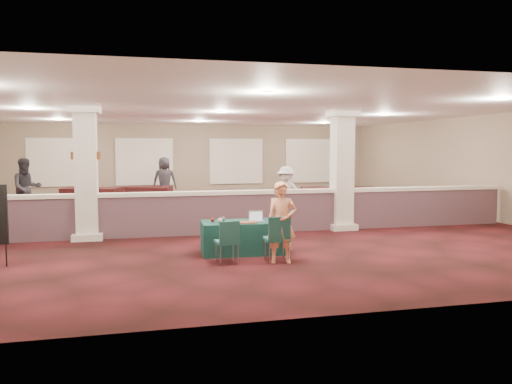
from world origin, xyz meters
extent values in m
plane|color=#471116|center=(0.00, 0.00, 0.00)|extent=(16.00, 16.00, 0.00)
cube|color=gray|center=(0.00, 8.00, 1.60)|extent=(16.00, 0.04, 3.20)
cube|color=gray|center=(0.00, -8.00, 1.60)|extent=(16.00, 0.04, 3.20)
cube|color=gray|center=(8.00, 0.00, 1.60)|extent=(0.04, 16.00, 3.20)
cube|color=white|center=(0.00, 0.00, 3.20)|extent=(16.00, 16.00, 0.02)
cube|color=brown|center=(0.00, -1.50, 0.50)|extent=(15.60, 0.20, 1.00)
cube|color=silver|center=(0.00, -1.50, 1.05)|extent=(15.60, 0.28, 0.10)
cube|color=silver|center=(-3.50, -1.50, 1.60)|extent=(0.50, 0.50, 3.20)
cube|color=silver|center=(-3.50, -1.50, 0.08)|extent=(0.70, 0.70, 0.16)
cube|color=silver|center=(-3.50, -1.50, 3.10)|extent=(0.72, 0.72, 0.20)
cube|color=silver|center=(3.00, -1.50, 1.60)|extent=(0.50, 0.50, 3.20)
cube|color=silver|center=(3.00, -1.50, 0.08)|extent=(0.70, 0.70, 0.16)
cube|color=silver|center=(3.00, -1.50, 3.10)|extent=(0.72, 0.72, 0.20)
cylinder|color=brown|center=(-3.78, -1.50, 2.00)|extent=(0.12, 0.12, 0.18)
cylinder|color=white|center=(-3.78, -1.50, 2.00)|extent=(0.09, 0.09, 0.10)
cylinder|color=brown|center=(-3.22, -1.50, 2.00)|extent=(0.12, 0.12, 0.18)
cylinder|color=white|center=(-3.22, -1.50, 2.00)|extent=(0.09, 0.09, 0.10)
cube|color=#0E3534|center=(-0.21, -3.91, 0.33)|extent=(1.76, 0.94, 0.66)
cube|color=#1B4F4A|center=(0.25, -4.83, 0.44)|extent=(0.46, 0.46, 0.06)
cube|color=#1B4F4A|center=(0.24, -5.03, 0.68)|extent=(0.43, 0.06, 0.43)
cylinder|color=slate|center=(0.06, -5.00, 0.20)|extent=(0.02, 0.02, 0.41)
cylinder|color=slate|center=(0.43, -5.01, 0.20)|extent=(0.02, 0.02, 0.41)
cylinder|color=slate|center=(0.07, -4.64, 0.20)|extent=(0.02, 0.02, 0.41)
cylinder|color=slate|center=(0.44, -4.65, 0.20)|extent=(0.02, 0.02, 0.41)
cube|color=#1B4F4A|center=(-0.70, -4.72, 0.40)|extent=(0.45, 0.45, 0.05)
cube|color=#1B4F4A|center=(-0.68, -4.91, 0.63)|extent=(0.40, 0.08, 0.39)
cylinder|color=slate|center=(-0.85, -4.91, 0.19)|extent=(0.02, 0.02, 0.38)
cylinder|color=slate|center=(-0.52, -4.87, 0.19)|extent=(0.02, 0.02, 0.38)
cylinder|color=slate|center=(-0.89, -4.57, 0.19)|extent=(0.02, 0.02, 0.38)
cylinder|color=slate|center=(-0.55, -4.54, 0.19)|extent=(0.02, 0.02, 0.38)
cylinder|color=black|center=(-4.71, -4.05, 0.72)|extent=(0.03, 0.03, 1.44)
imported|color=#FFA76E|center=(0.31, -4.94, 0.77)|extent=(0.61, 0.46, 1.54)
cube|color=black|center=(-4.16, 0.34, 0.36)|extent=(1.91, 1.25, 0.71)
cube|color=black|center=(-2.00, 0.77, 0.34)|extent=(1.71, 0.91, 0.68)
cube|color=black|center=(4.97, 2.51, 0.39)|extent=(2.16, 1.55, 0.79)
cube|color=black|center=(-3.87, 4.38, 0.40)|extent=(2.17, 1.58, 0.79)
cube|color=black|center=(-2.00, 5.23, 0.37)|extent=(2.02, 1.43, 0.74)
cube|color=black|center=(4.55, 3.68, 0.36)|extent=(1.91, 1.24, 0.71)
imported|color=black|center=(-5.72, 2.96, 0.93)|extent=(1.02, 0.81, 1.86)
imported|color=#BABAB6|center=(2.19, 0.96, 0.81)|extent=(1.14, 0.88, 1.61)
imported|color=black|center=(5.16, 2.97, 0.92)|extent=(0.96, 1.20, 1.84)
imported|color=black|center=(-1.30, 5.53, 0.92)|extent=(0.95, 0.57, 1.85)
cube|color=silver|center=(0.06, -3.96, 0.67)|extent=(0.31, 0.22, 0.02)
cube|color=silver|center=(0.07, -3.86, 0.78)|extent=(0.30, 0.03, 0.20)
cube|color=#ACB7CF|center=(0.07, -3.87, 0.76)|extent=(0.27, 0.02, 0.17)
cube|color=#C85120|center=(-0.17, -4.13, 0.68)|extent=(0.38, 0.29, 0.03)
sphere|color=beige|center=(-0.71, -3.97, 0.71)|extent=(0.10, 0.10, 0.10)
sphere|color=maroon|center=(-0.84, -3.83, 0.71)|extent=(0.09, 0.09, 0.09)
sphere|color=#49494D|center=(-0.61, -3.78, 0.71)|extent=(0.09, 0.09, 0.09)
cube|color=red|center=(0.37, -4.19, 0.67)|extent=(0.11, 0.03, 0.01)
camera|label=1|loc=(-2.34, -13.91, 2.17)|focal=35.00mm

